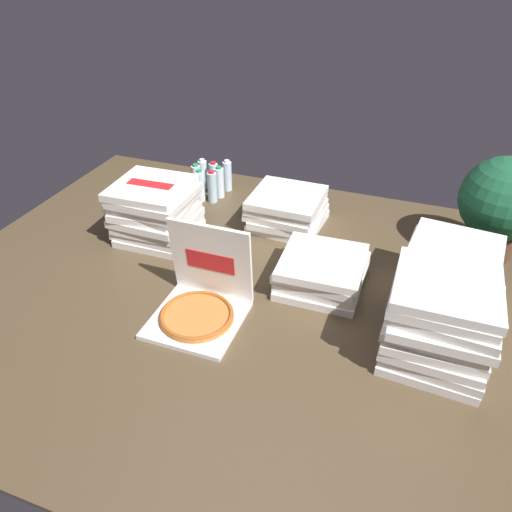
# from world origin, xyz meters

# --- Properties ---
(ground_plane) EXTENTS (3.20, 2.40, 0.02)m
(ground_plane) POSITION_xyz_m (0.00, 0.00, -0.01)
(ground_plane) COLOR #4C3D28
(open_pizza_box) EXTENTS (0.39, 0.39, 0.41)m
(open_pizza_box) POSITION_xyz_m (-0.20, -0.23, 0.08)
(open_pizza_box) COLOR white
(open_pizza_box) RESTS_ON ground_plane
(pizza_stack_left_far) EXTENTS (0.41, 0.41, 0.16)m
(pizza_stack_left_far) POSITION_xyz_m (0.25, 0.17, 0.08)
(pizza_stack_left_far) COLOR white
(pizza_stack_left_far) RESTS_ON ground_plane
(pizza_stack_left_mid) EXTENTS (0.44, 0.44, 0.28)m
(pizza_stack_left_mid) POSITION_xyz_m (0.81, 0.28, 0.14)
(pizza_stack_left_mid) COLOR white
(pizza_stack_left_mid) RESTS_ON ground_plane
(pizza_stack_right_near) EXTENTS (0.42, 0.42, 0.20)m
(pizza_stack_right_near) POSITION_xyz_m (-0.07, 0.66, 0.10)
(pizza_stack_right_near) COLOR white
(pizza_stack_right_near) RESTS_ON ground_plane
(pizza_stack_right_far) EXTENTS (0.42, 0.42, 0.33)m
(pizza_stack_right_far) POSITION_xyz_m (-0.71, 0.29, 0.16)
(pizza_stack_right_far) COLOR white
(pizza_stack_right_far) RESTS_ON ground_plane
(pizza_stack_right_mid) EXTENTS (0.43, 0.43, 0.36)m
(pizza_stack_right_mid) POSITION_xyz_m (0.79, -0.13, 0.18)
(pizza_stack_right_mid) COLOR white
(pizza_stack_right_mid) RESTS_ON ground_plane
(water_bottle_0) EXTENTS (0.06, 0.06, 0.21)m
(water_bottle_0) POSITION_xyz_m (-0.73, 0.92, 0.10)
(water_bottle_0) COLOR silver
(water_bottle_0) RESTS_ON ground_plane
(water_bottle_1) EXTENTS (0.06, 0.06, 0.21)m
(water_bottle_1) POSITION_xyz_m (-0.58, 0.85, 0.10)
(water_bottle_1) COLOR white
(water_bottle_1) RESTS_ON ground_plane
(water_bottle_2) EXTENTS (0.06, 0.06, 0.21)m
(water_bottle_2) POSITION_xyz_m (-0.74, 0.83, 0.10)
(water_bottle_2) COLOR white
(water_bottle_2) RESTS_ON ground_plane
(water_bottle_3) EXTENTS (0.06, 0.06, 0.21)m
(water_bottle_3) POSITION_xyz_m (-0.57, 0.96, 0.10)
(water_bottle_3) COLOR silver
(water_bottle_3) RESTS_ON ground_plane
(water_bottle_4) EXTENTS (0.06, 0.06, 0.21)m
(water_bottle_4) POSITION_xyz_m (-0.64, 0.90, 0.10)
(water_bottle_4) COLOR silver
(water_bottle_4) RESTS_ON ground_plane
(water_bottle_5) EXTENTS (0.06, 0.06, 0.21)m
(water_bottle_5) POSITION_xyz_m (-0.68, 0.76, 0.10)
(water_bottle_5) COLOR white
(water_bottle_5) RESTS_ON ground_plane
(water_bottle_6) EXTENTS (0.06, 0.06, 0.21)m
(water_bottle_6) POSITION_xyz_m (-0.60, 0.77, 0.10)
(water_bottle_6) COLOR silver
(water_bottle_6) RESTS_ON ground_plane
(potted_plant) EXTENTS (0.43, 0.43, 0.54)m
(potted_plant) POSITION_xyz_m (1.02, 0.74, 0.30)
(potted_plant) COLOR #513323
(potted_plant) RESTS_ON ground_plane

